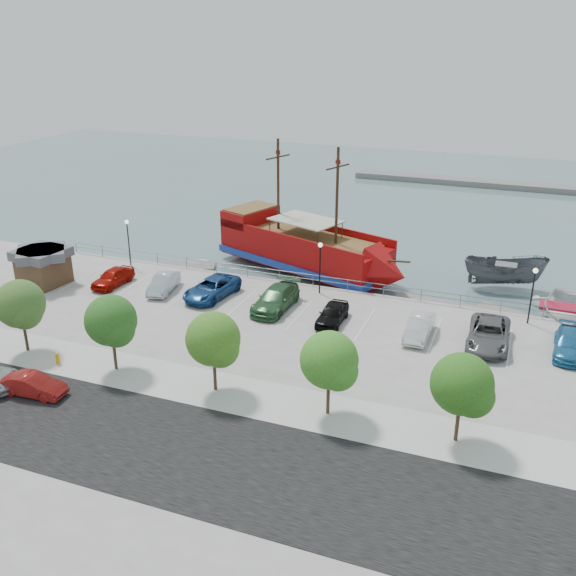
% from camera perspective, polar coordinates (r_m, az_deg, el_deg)
% --- Properties ---
extents(ground, '(160.00, 160.00, 0.00)m').
position_cam_1_polar(ground, '(46.97, 0.26, -4.42)').
color(ground, slate).
extents(land_slab, '(100.00, 58.00, 1.20)m').
position_cam_1_polar(land_slab, '(31.32, -14.42, -19.86)').
color(land_slab, gray).
rests_on(land_slab, ground).
extents(street, '(100.00, 8.00, 0.04)m').
position_cam_1_polar(street, '(34.11, -9.64, -14.11)').
color(street, black).
rests_on(street, land_slab).
extents(sidewalk, '(100.00, 4.00, 0.05)m').
position_cam_1_polar(sidewalk, '(38.45, -5.11, -9.27)').
color(sidewalk, silver).
rests_on(sidewalk, land_slab).
extents(seawall_railing, '(50.00, 0.06, 1.00)m').
position_cam_1_polar(seawall_railing, '(53.08, 3.26, 0.58)').
color(seawall_railing, slate).
rests_on(seawall_railing, land_slab).
extents(far_shore, '(40.00, 3.00, 0.80)m').
position_cam_1_polar(far_shore, '(96.62, 17.88, 8.78)').
color(far_shore, slate).
rests_on(far_shore, ground).
extents(pirate_ship, '(19.86, 11.45, 12.33)m').
position_cam_1_polar(pirate_ship, '(58.29, 2.48, 3.17)').
color(pirate_ship, '#990A0A').
rests_on(pirate_ship, ground).
extents(patrol_boat, '(7.38, 4.02, 2.70)m').
position_cam_1_polar(patrol_boat, '(58.17, 18.73, 1.18)').
color(patrol_boat, '#4D4F54').
rests_on(patrol_boat, ground).
extents(speedboat, '(5.51, 7.58, 1.54)m').
position_cam_1_polar(speedboat, '(53.59, 23.52, -1.99)').
color(speedboat, silver).
rests_on(speedboat, ground).
extents(dock_west, '(7.84, 5.14, 0.44)m').
position_cam_1_polar(dock_west, '(60.74, -10.14, 1.78)').
color(dock_west, slate).
rests_on(dock_west, ground).
extents(dock_mid, '(7.07, 2.81, 0.39)m').
position_cam_1_polar(dock_mid, '(53.08, 13.02, -1.54)').
color(dock_mid, gray).
rests_on(dock_mid, ground).
extents(dock_east, '(6.61, 3.94, 0.36)m').
position_cam_1_polar(dock_east, '(52.76, 19.62, -2.47)').
color(dock_east, gray).
rests_on(dock_east, ground).
extents(shed, '(4.12, 4.12, 3.06)m').
position_cam_1_polar(shed, '(57.15, -20.95, 1.88)').
color(shed, '#4E3621').
rests_on(shed, land_slab).
extents(street_sedan, '(4.02, 1.63, 1.30)m').
position_cam_1_polar(street_sedan, '(40.66, -21.71, -8.02)').
color(street_sedan, maroon).
rests_on(street_sedan, street).
extents(fire_hydrant, '(0.28, 0.28, 0.82)m').
position_cam_1_polar(fire_hydrant, '(43.69, -19.79, -5.88)').
color(fire_hydrant, '#E2A20B').
rests_on(fire_hydrant, sidewalk).
extents(lamp_post_left, '(0.36, 0.36, 4.28)m').
position_cam_1_polar(lamp_post_left, '(58.90, -14.04, 4.64)').
color(lamp_post_left, black).
rests_on(lamp_post_left, land_slab).
extents(lamp_post_mid, '(0.36, 0.36, 4.28)m').
position_cam_1_polar(lamp_post_mid, '(51.07, 2.87, 2.60)').
color(lamp_post_mid, black).
rests_on(lamp_post_mid, land_slab).
extents(lamp_post_right, '(0.36, 0.36, 4.28)m').
position_cam_1_polar(lamp_post_right, '(48.86, 20.96, 0.17)').
color(lamp_post_right, black).
rests_on(lamp_post_right, land_slab).
extents(tree_b, '(3.30, 3.20, 5.00)m').
position_cam_1_polar(tree_b, '(44.91, -22.62, -1.49)').
color(tree_b, '#473321').
rests_on(tree_b, sidewalk).
extents(tree_c, '(3.30, 3.20, 5.00)m').
position_cam_1_polar(tree_c, '(40.62, -15.35, -2.99)').
color(tree_c, '#473321').
rests_on(tree_c, sidewalk).
extents(tree_d, '(3.30, 3.20, 5.00)m').
position_cam_1_polar(tree_d, '(37.15, -6.52, -4.74)').
color(tree_d, '#473321').
rests_on(tree_d, sidewalk).
extents(tree_e, '(3.30, 3.20, 5.00)m').
position_cam_1_polar(tree_e, '(34.76, 3.87, -6.64)').
color(tree_e, '#473321').
rests_on(tree_e, sidewalk).
extents(tree_f, '(3.30, 3.20, 5.00)m').
position_cam_1_polar(tree_f, '(33.69, 15.42, -8.48)').
color(tree_f, '#473321').
rests_on(tree_f, sidewalk).
extents(parked_car_a, '(1.93, 4.38, 1.47)m').
position_cam_1_polar(parked_car_a, '(55.31, -15.30, 0.94)').
color(parked_car_a, '#9B0C03').
rests_on(parked_car_a, land_slab).
extents(parked_car_b, '(2.30, 4.52, 1.42)m').
position_cam_1_polar(parked_car_b, '(53.11, -11.00, 0.42)').
color(parked_car_b, '#A8B1BB').
rests_on(parked_car_b, land_slab).
extents(parked_car_c, '(3.27, 5.82, 1.54)m').
position_cam_1_polar(parked_car_c, '(51.37, -6.79, -0.01)').
color(parked_car_c, navy).
rests_on(parked_car_c, land_slab).
extents(parked_car_d, '(2.47, 5.74, 1.65)m').
position_cam_1_polar(parked_car_d, '(48.89, -1.10, -0.96)').
color(parked_car_d, '#2F5C33').
rests_on(parked_car_d, land_slab).
extents(parked_car_e, '(1.75, 4.24, 1.44)m').
position_cam_1_polar(parked_car_e, '(46.71, 3.96, -2.30)').
color(parked_car_e, black).
rests_on(parked_car_e, land_slab).
extents(parked_car_f, '(1.59, 4.44, 1.46)m').
position_cam_1_polar(parked_car_f, '(45.42, 11.58, -3.45)').
color(parked_car_f, silver).
rests_on(parked_car_f, land_slab).
extents(parked_car_g, '(2.83, 5.90, 1.62)m').
position_cam_1_polar(parked_car_g, '(45.45, 17.40, -3.93)').
color(parked_car_g, '#5D5D5D').
rests_on(parked_car_g, land_slab).
extents(parked_car_h, '(2.17, 4.97, 1.42)m').
position_cam_1_polar(parked_car_h, '(46.18, 23.78, -4.58)').
color(parked_car_h, teal).
rests_on(parked_car_h, land_slab).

